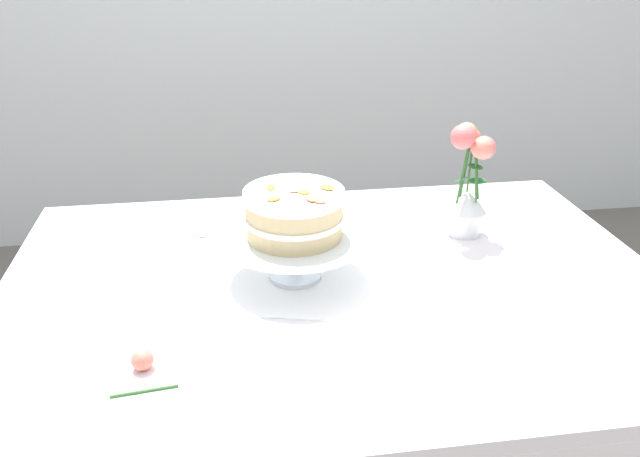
% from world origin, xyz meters
% --- Properties ---
extents(dining_table, '(1.40, 1.00, 0.74)m').
position_xyz_m(dining_table, '(0.00, -0.03, 0.65)').
color(dining_table, white).
rests_on(dining_table, ground).
extents(linen_napkin, '(0.39, 0.39, 0.00)m').
position_xyz_m(linen_napkin, '(-0.08, 0.02, 0.74)').
color(linen_napkin, white).
rests_on(linen_napkin, dining_table).
extents(cake_stand, '(0.29, 0.29, 0.10)m').
position_xyz_m(cake_stand, '(-0.08, 0.02, 0.82)').
color(cake_stand, silver).
rests_on(cake_stand, linen_napkin).
extents(layer_cake, '(0.21, 0.21, 0.11)m').
position_xyz_m(layer_cake, '(-0.08, 0.02, 0.89)').
color(layer_cake, beige).
rests_on(layer_cake, cake_stand).
extents(flower_vase, '(0.11, 0.10, 0.28)m').
position_xyz_m(flower_vase, '(0.35, 0.18, 0.88)').
color(flower_vase, silver).
rests_on(flower_vase, dining_table).
extents(fallen_rose, '(0.11, 0.09, 0.04)m').
position_xyz_m(fallen_rose, '(-0.37, -0.25, 0.76)').
color(fallen_rose, '#2D6028').
rests_on(fallen_rose, dining_table).
extents(loose_petal_0, '(0.05, 0.05, 0.00)m').
position_xyz_m(loose_petal_0, '(-0.29, 0.27, 0.74)').
color(loose_petal_0, pink).
rests_on(loose_petal_0, dining_table).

